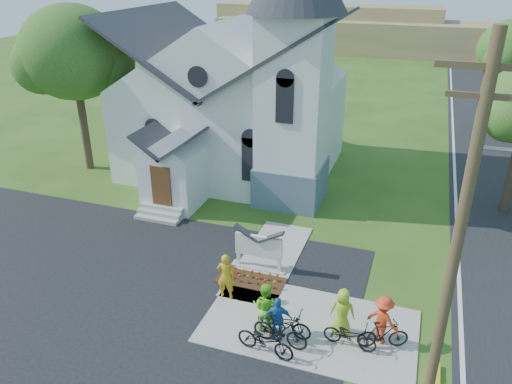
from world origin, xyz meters
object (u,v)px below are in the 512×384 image
at_px(cyclist_4, 342,312).
at_px(bike_1, 280,331).
at_px(church_sign, 259,247).
at_px(cyclist_1, 265,307).
at_px(cyclist_0, 226,276).
at_px(bike_2, 265,340).
at_px(utility_pole, 462,233).
at_px(cyclist_3, 383,320).
at_px(bike_4, 350,335).
at_px(bike_0, 284,322).
at_px(bike_3, 383,335).
at_px(cyclist_2, 278,319).

bearing_deg(cyclist_4, bike_1, 30.38).
distance_m(church_sign, cyclist_1, 3.59).
relative_size(cyclist_0, bike_2, 0.94).
bearing_deg(utility_pole, cyclist_3, 127.33).
bearing_deg(bike_4, cyclist_1, 96.62).
height_order(cyclist_0, bike_0, cyclist_0).
distance_m(bike_2, cyclist_3, 3.74).
xyz_separation_m(cyclist_1, cyclist_3, (3.67, 0.66, -0.04)).
xyz_separation_m(church_sign, bike_3, (5.10, -2.94, -0.49)).
xyz_separation_m(utility_pole, bike_2, (-4.85, 0.30, -4.85)).
relative_size(utility_pole, bike_4, 5.91).
bearing_deg(bike_2, cyclist_2, -3.04).
distance_m(cyclist_1, cyclist_4, 2.49).
relative_size(cyclist_1, cyclist_2, 1.13).
height_order(cyclist_2, cyclist_4, cyclist_4).
height_order(bike_1, cyclist_3, cyclist_3).
bearing_deg(cyclist_1, cyclist_3, -164.98).
bearing_deg(cyclist_1, bike_2, 113.89).
xyz_separation_m(cyclist_0, bike_3, (5.60, -0.79, -0.40)).
bearing_deg(cyclist_0, bike_4, 160.19).
bearing_deg(church_sign, cyclist_1, -67.97).
relative_size(cyclist_1, bike_3, 1.08).
height_order(cyclist_2, bike_3, cyclist_2).
relative_size(cyclist_1, cyclist_4, 1.05).
xyz_separation_m(bike_0, bike_3, (3.08, 0.43, 0.00)).
xyz_separation_m(bike_0, cyclist_2, (-0.14, -0.27, 0.29)).
xyz_separation_m(bike_2, bike_4, (2.40, 1.15, -0.06)).
bearing_deg(cyclist_1, bike_3, -169.11).
relative_size(cyclist_0, bike_3, 1.10).
xyz_separation_m(cyclist_0, bike_1, (2.53, -1.73, -0.34)).
relative_size(church_sign, cyclist_0, 1.23).
bearing_deg(church_sign, bike_0, -59.07).
bearing_deg(bike_3, bike_0, 76.93).
distance_m(utility_pole, bike_1, 6.65).
bearing_deg(bike_1, church_sign, 34.42).
xyz_separation_m(bike_1, cyclist_3, (2.99, 1.20, 0.29)).
distance_m(bike_3, bike_4, 1.03).
distance_m(cyclist_0, cyclist_1, 2.19).
xyz_separation_m(cyclist_0, bike_2, (2.22, -2.25, -0.39)).
relative_size(utility_pole, cyclist_0, 5.59).
relative_size(bike_1, bike_4, 1.09).
height_order(cyclist_2, bike_4, cyclist_2).
relative_size(cyclist_3, cyclist_4, 1.01).
bearing_deg(bike_0, bike_2, 169.19).
xyz_separation_m(bike_1, bike_4, (2.09, 0.63, -0.11)).
bearing_deg(bike_1, cyclist_0, 62.43).
distance_m(cyclist_1, bike_1, 0.94).
bearing_deg(bike_0, cyclist_4, -63.83).
bearing_deg(church_sign, cyclist_0, -103.10).
distance_m(church_sign, cyclist_4, 4.63).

